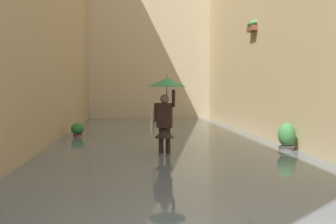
% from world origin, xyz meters
% --- Properties ---
extents(ground_plane, '(60.00, 60.00, 0.00)m').
position_xyz_m(ground_plane, '(0.00, -10.18, 0.00)').
color(ground_plane, '#605B56').
extents(flood_water, '(7.59, 26.37, 0.19)m').
position_xyz_m(flood_water, '(0.00, -10.18, 0.09)').
color(flood_water, slate).
rests_on(flood_water, ground_plane).
extents(building_facade_far, '(10.39, 1.80, 12.19)m').
position_xyz_m(building_facade_far, '(0.00, -21.27, 6.09)').
color(building_facade_far, beige).
rests_on(building_facade_far, ground_plane).
extents(person_wading, '(0.99, 0.99, 2.17)m').
position_xyz_m(person_wading, '(0.17, -7.61, 1.49)').
color(person_wading, black).
rests_on(person_wading, ground_plane).
extents(potted_plant_near_right, '(0.45, 0.45, 0.65)m').
position_xyz_m(potted_plant_near_right, '(2.89, -11.58, 0.38)').
color(potted_plant_near_right, brown).
rests_on(potted_plant_near_right, ground_plane).
extents(potted_plant_near_left, '(0.46, 0.46, 0.92)m').
position_xyz_m(potted_plant_near_left, '(-3.08, -7.79, 0.48)').
color(potted_plant_near_left, '#66605B').
rests_on(potted_plant_near_left, ground_plane).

